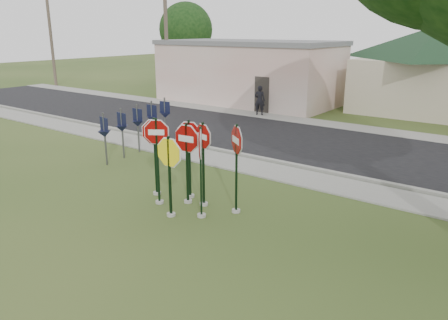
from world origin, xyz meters
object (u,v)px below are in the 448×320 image
Objects in this scene: utility_pole_near at (166,28)px; stop_sign_center at (187,152)px; stop_sign_yellow at (169,166)px; stop_sign_left at (157,150)px; pedestrian at (260,100)px.

stop_sign_center is at bearing -44.46° from utility_pole_near.
stop_sign_center reaches higher than stop_sign_yellow.
utility_pole_near is (-13.29, 14.22, 3.34)m from stop_sign_left.
stop_sign_yellow is at bearing 90.75° from pedestrian.
stop_sign_center is at bearing 91.37° from pedestrian.
stop_sign_left reaches higher than pedestrian.
stop_sign_center is 0.84m from stop_sign_left.
stop_sign_center is 1.05m from stop_sign_yellow.
utility_pole_near is at bearing 133.08° from stop_sign_left.
stop_sign_yellow is 1.03m from stop_sign_left.
utility_pole_near is (-13.93, 13.67, 3.41)m from stop_sign_center.
stop_sign_left is 0.28× the size of utility_pole_near.
pedestrian is at bearing 110.51° from stop_sign_left.
stop_sign_left is 19.75m from utility_pole_near.
stop_sign_yellow is at bearing -75.16° from stop_sign_center.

